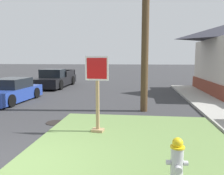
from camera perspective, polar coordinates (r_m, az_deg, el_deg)
ground_plane at (r=5.51m, az=-23.44°, el=-18.34°), size 160.00×160.00×0.00m
grass_corner_patch at (r=6.32m, az=5.38°, el=-13.96°), size 5.34×5.86×0.08m
sidewalk_strip at (r=11.11m, az=26.43°, el=-5.21°), size 2.20×17.28×0.12m
fire_hydrant at (r=4.37m, az=16.05°, el=-17.83°), size 0.38×0.34×0.88m
stop_sign at (r=6.88m, az=-3.71°, el=-2.00°), size 0.72×0.32×2.32m
manhole_cover at (r=8.58m, az=-14.00°, el=-8.58°), size 0.70×0.70×0.02m
parked_sedan_blue at (r=13.37m, az=-24.14°, el=-0.96°), size 1.93×4.13×1.25m
pickup_truck_black at (r=18.95m, az=-13.98°, el=1.99°), size 2.10×5.52×1.48m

